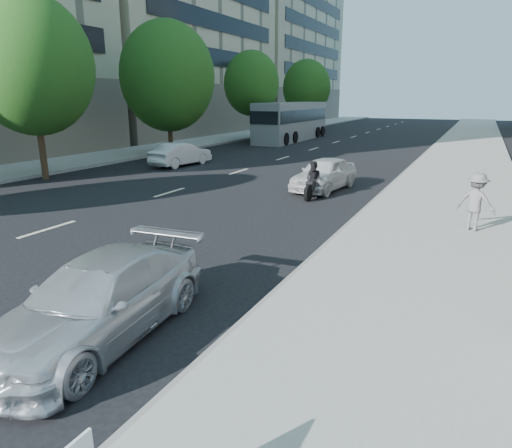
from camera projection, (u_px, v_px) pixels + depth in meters
The scene contains 14 objects.
ground at pixel (196, 295), 9.02m from camera, with size 160.00×160.00×0.00m, color black.
near_sidewalk at pixel (462, 168), 24.63m from camera, with size 5.00×120.00×0.15m, color gray.
far_sidewalk at pixel (154, 149), 33.37m from camera, with size 4.50×120.00×0.15m, color gray.
far_bldg_north at pixel (249, 29), 71.57m from camera, with size 22.00×28.00×28.00m, color beige.
tree_far_b at pixel (32, 65), 20.33m from camera, with size 5.40×5.40×8.24m.
tree_far_c at pixel (168, 77), 29.02m from camera, with size 6.00×6.00×8.47m.
tree_far_d at pixel (251, 83), 39.45m from camera, with size 4.80×4.80×7.65m.
tree_far_e at pixel (307, 88), 51.60m from camera, with size 5.40×5.40×7.89m.
jogger at pixel (476, 202), 12.68m from camera, with size 1.06×0.61×1.63m, color slate.
parked_sedan at pixel (99, 300), 7.32m from camera, with size 1.80×4.43×1.29m, color silver.
white_sedan_near at pixel (324, 174), 19.06m from camera, with size 1.61×4.00×1.36m, color silver.
white_sedan_mid at pixel (181, 154), 25.79m from camera, with size 1.37×3.92×1.29m, color silver.
motorcycle at pixel (314, 182), 17.50m from camera, with size 0.71×2.04×1.42m.
bus at pixel (292, 122), 40.77m from camera, with size 2.76×12.07×3.30m.
Camera 1 is at (4.71, -6.94, 3.78)m, focal length 32.00 mm.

